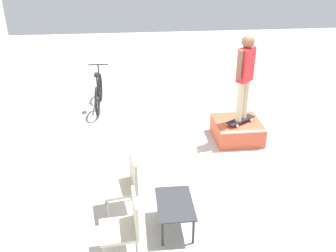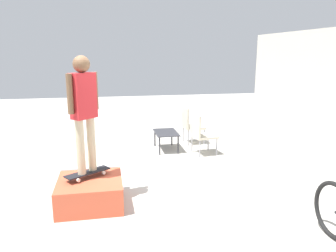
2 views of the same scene
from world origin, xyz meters
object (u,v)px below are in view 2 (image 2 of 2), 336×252
(skateboard_on_ramp, at_px, (88,173))
(person_skater, at_px, (84,105))
(patio_chair_left, at_px, (190,124))
(patio_chair_right, at_px, (201,132))
(coffee_table, at_px, (166,134))
(skate_ramp_box, at_px, (90,192))

(skateboard_on_ramp, height_order, person_skater, person_skater)
(person_skater, bearing_deg, patio_chair_left, -172.27)
(patio_chair_left, distance_m, patio_chair_right, 0.98)
(patio_chair_right, bearing_deg, coffee_table, 46.50)
(person_skater, height_order, coffee_table, person_skater)
(skate_ramp_box, height_order, coffee_table, coffee_table)
(skate_ramp_box, distance_m, skateboard_on_ramp, 0.31)
(coffee_table, relative_size, patio_chair_left, 0.89)
(skateboard_on_ramp, relative_size, patio_chair_right, 0.75)
(skate_ramp_box, bearing_deg, patio_chair_left, 142.34)
(skateboard_on_ramp, xyz_separation_m, patio_chair_left, (-3.11, 2.50, 0.03))
(skateboard_on_ramp, height_order, patio_chair_left, patio_chair_left)
(skate_ramp_box, xyz_separation_m, skateboard_on_ramp, (-0.09, -0.03, 0.29))
(person_skater, height_order, patio_chair_right, person_skater)
(skate_ramp_box, relative_size, skateboard_on_ramp, 1.44)
(person_skater, bearing_deg, coffee_table, -167.29)
(skate_ramp_box, xyz_separation_m, person_skater, (-0.09, -0.03, 1.39))
(skateboard_on_ramp, height_order, coffee_table, skateboard_on_ramp)
(skateboard_on_ramp, xyz_separation_m, coffee_table, (-2.63, 1.76, -0.11))
(skate_ramp_box, bearing_deg, skateboard_on_ramp, -160.73)
(person_skater, bearing_deg, skateboard_on_ramp, -178.49)
(person_skater, distance_m, coffee_table, 3.38)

